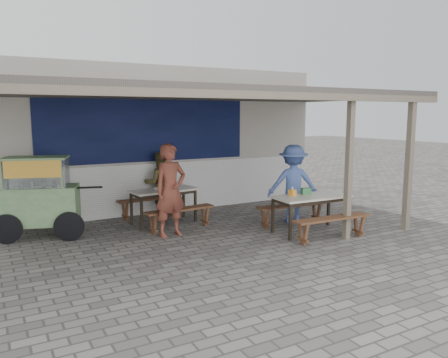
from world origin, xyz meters
name	(u,v)px	position (x,y,z in m)	size (l,w,h in m)	color
ground	(215,244)	(0.00, 0.00, 0.00)	(60.00, 60.00, 0.00)	slate
back_wall	(148,140)	(0.00, 3.58, 1.72)	(9.00, 1.28, 3.50)	beige
warung_roof	(194,95)	(0.02, 0.90, 2.71)	(9.00, 4.21, 2.81)	#4E4643
table_left	(164,193)	(-0.25, 1.91, 0.67)	(1.46, 0.79, 0.75)	white
bench_left_street	(180,214)	(-0.18, 1.21, 0.34)	(1.53, 0.44, 0.45)	brown
bench_left_wall	(150,202)	(-0.33, 2.62, 0.34)	(1.53, 0.44, 0.45)	brown
table_right	(311,199)	(2.04, -0.22, 0.67)	(1.55, 0.79, 0.75)	white
bench_right_street	(332,223)	(2.01, -0.87, 0.34)	(1.63, 0.36, 0.45)	brown
bench_right_wall	(292,209)	(2.08, 0.44, 0.34)	(1.63, 0.36, 0.45)	brown
vendor_cart	(40,194)	(-2.72, 2.02, 0.85)	(2.00, 1.18, 1.56)	#83A56E
patron_street_side	(171,190)	(-0.50, 0.90, 0.90)	(0.66, 0.43, 1.80)	brown
patron_wall_side	(160,183)	(-0.03, 2.75, 0.74)	(0.72, 0.56, 1.49)	brown
patron_right_table	(293,183)	(2.29, 0.68, 0.85)	(1.10, 0.63, 1.70)	#4B65AC
tissue_box	(292,193)	(1.72, -0.03, 0.81)	(0.12, 0.12, 0.12)	orange
donation_box	(306,191)	(2.07, -0.03, 0.81)	(0.19, 0.12, 0.12)	#367B43
condiment_jar	(175,185)	(0.07, 2.03, 0.80)	(0.09, 0.09, 0.10)	beige
condiment_bowl	(158,189)	(-0.39, 1.89, 0.77)	(0.17, 0.17, 0.04)	white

